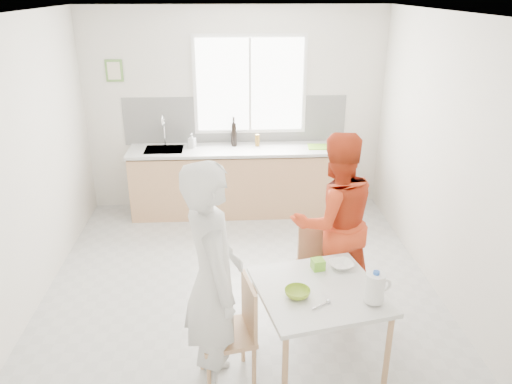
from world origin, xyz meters
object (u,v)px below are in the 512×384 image
(milk_jug, at_px, (375,287))
(wine_bottle_a, at_px, (234,134))
(person_white, at_px, (213,281))
(person_red, at_px, (334,222))
(dining_table, at_px, (319,297))
(bowl_green, at_px, (297,293))
(chair_left, at_px, (235,328))
(chair_far, at_px, (320,260))
(wine_bottle_b, at_px, (233,133))
(bowl_white, at_px, (341,265))

(milk_jug, bearing_deg, wine_bottle_a, 94.21)
(person_white, relative_size, wine_bottle_a, 5.81)
(person_white, xyz_separation_m, person_red, (1.10, 1.05, -0.06))
(dining_table, relative_size, bowl_green, 5.62)
(person_white, distance_m, wine_bottle_a, 3.34)
(person_white, distance_m, person_red, 1.52)
(person_red, relative_size, milk_jug, 6.84)
(bowl_green, distance_m, milk_jug, 0.58)
(dining_table, distance_m, chair_left, 0.70)
(chair_far, xyz_separation_m, wine_bottle_b, (-0.79, 2.37, 0.60))
(person_white, xyz_separation_m, wine_bottle_b, (0.20, 3.42, 0.14))
(chair_left, height_order, wine_bottle_b, wine_bottle_b)
(chair_far, relative_size, wine_bottle_b, 2.83)
(chair_left, relative_size, bowl_green, 4.44)
(person_red, distance_m, wine_bottle_a, 2.46)
(dining_table, xyz_separation_m, milk_jug, (0.38, -0.21, 0.21))
(person_red, bearing_deg, chair_left, 34.69)
(chair_far, bearing_deg, dining_table, -113.26)
(bowl_white, distance_m, wine_bottle_b, 3.07)
(chair_far, height_order, person_white, person_white)
(chair_far, bearing_deg, person_white, -145.51)
(dining_table, relative_size, chair_left, 1.27)
(wine_bottle_a, bearing_deg, person_white, -93.54)
(chair_left, distance_m, wine_bottle_a, 3.35)
(person_red, xyz_separation_m, bowl_white, (-0.04, -0.57, -0.13))
(person_red, bearing_deg, bowl_white, 73.31)
(chair_left, bearing_deg, wine_bottle_a, 166.84)
(milk_jug, bearing_deg, wine_bottle_b, 93.91)
(dining_table, height_order, person_red, person_red)
(dining_table, relative_size, person_red, 0.64)
(person_white, relative_size, bowl_green, 9.43)
(dining_table, xyz_separation_m, chair_left, (-0.67, -0.14, -0.16))
(bowl_white, bearing_deg, chair_left, -153.58)
(chair_far, xyz_separation_m, milk_jug, (0.21, -1.08, 0.39))
(dining_table, bearing_deg, milk_jug, -28.77)
(person_red, relative_size, bowl_green, 8.81)
(chair_left, relative_size, chair_far, 1.03)
(chair_left, distance_m, wine_bottle_b, 3.43)
(milk_jug, xyz_separation_m, wine_bottle_a, (-0.99, 3.36, 0.22))
(dining_table, distance_m, person_white, 0.88)
(chair_far, bearing_deg, person_red, -10.40)
(person_white, distance_m, bowl_green, 0.66)
(bowl_green, bearing_deg, bowl_white, 43.13)
(chair_left, relative_size, wine_bottle_a, 2.74)
(chair_left, xyz_separation_m, bowl_white, (0.91, 0.45, 0.26))
(person_red, distance_m, wine_bottle_b, 2.54)
(bowl_green, relative_size, bowl_white, 1.01)
(bowl_white, height_order, milk_jug, milk_jug)
(person_red, xyz_separation_m, milk_jug, (0.09, -1.08, -0.01))
(wine_bottle_b, bearing_deg, bowl_white, -73.69)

